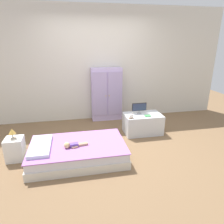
% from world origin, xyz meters
% --- Properties ---
extents(ground_plane, '(10.00, 10.00, 0.02)m').
position_xyz_m(ground_plane, '(0.00, 0.00, -0.01)').
color(ground_plane, brown).
extents(back_wall, '(6.40, 0.05, 2.70)m').
position_xyz_m(back_wall, '(0.00, 1.57, 1.35)').
color(back_wall, silver).
rests_on(back_wall, ground_plane).
extents(bed, '(1.58, 0.98, 0.28)m').
position_xyz_m(bed, '(-0.60, -0.34, 0.14)').
color(bed, silver).
rests_on(bed, ground_plane).
extents(pillow, '(0.32, 0.71, 0.05)m').
position_xyz_m(pillow, '(-1.19, -0.34, 0.31)').
color(pillow, silver).
rests_on(pillow, bed).
extents(doll, '(0.39, 0.15, 0.10)m').
position_xyz_m(doll, '(-0.70, -0.43, 0.32)').
color(doll, '#6B4CB2').
rests_on(doll, bed).
extents(nightstand, '(0.29, 0.29, 0.39)m').
position_xyz_m(nightstand, '(-1.63, -0.15, 0.19)').
color(nightstand, white).
rests_on(nightstand, ground_plane).
extents(table_lamp, '(0.11, 0.11, 0.18)m').
position_xyz_m(table_lamp, '(-1.63, -0.15, 0.51)').
color(table_lamp, '#B7B2AD').
rests_on(table_lamp, nightstand).
extents(wardrobe, '(0.74, 0.27, 1.31)m').
position_xyz_m(wardrobe, '(0.20, 1.41, 0.65)').
color(wardrobe, silver).
rests_on(wardrobe, ground_plane).
extents(tv_stand, '(0.79, 0.51, 0.42)m').
position_xyz_m(tv_stand, '(0.82, 0.45, 0.21)').
color(tv_stand, silver).
rests_on(tv_stand, ground_plane).
extents(tv_monitor, '(0.32, 0.10, 0.23)m').
position_xyz_m(tv_monitor, '(0.76, 0.54, 0.56)').
color(tv_monitor, '#99999E').
rests_on(tv_monitor, tv_stand).
extents(rocking_horse_toy, '(0.10, 0.04, 0.12)m').
position_xyz_m(rocking_horse_toy, '(0.52, 0.28, 0.48)').
color(rocking_horse_toy, '#8E6642').
rests_on(rocking_horse_toy, tv_stand).
extents(book_green, '(0.13, 0.09, 0.01)m').
position_xyz_m(book_green, '(0.88, 0.34, 0.43)').
color(book_green, '#429E51').
rests_on(book_green, tv_stand).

